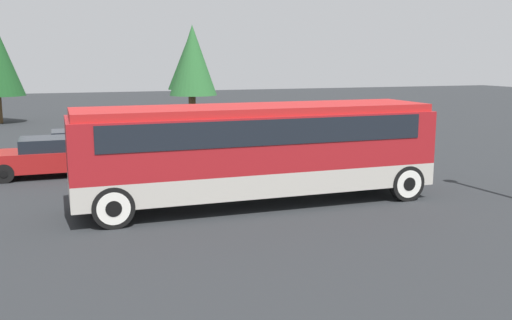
# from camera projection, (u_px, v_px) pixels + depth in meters

# --- Properties ---
(ground_plane) EXTENTS (120.00, 120.00, 0.00)m
(ground_plane) POSITION_uv_depth(u_px,v_px,m) (256.00, 203.00, 16.79)
(ground_plane) COLOR #26282B
(tour_bus) EXTENTS (10.46, 2.67, 2.88)m
(tour_bus) POSITION_uv_depth(u_px,v_px,m) (259.00, 145.00, 16.52)
(tour_bus) COLOR #B7B2A8
(tour_bus) RESTS_ON ground_plane
(parked_car_near) EXTENTS (4.76, 1.89, 1.40)m
(parked_car_near) POSITION_uv_depth(u_px,v_px,m) (61.00, 156.00, 20.77)
(parked_car_near) COLOR maroon
(parked_car_near) RESTS_ON ground_plane
(parked_car_mid) EXTENTS (4.39, 1.84, 1.32)m
(parked_car_mid) POSITION_uv_depth(u_px,v_px,m) (85.00, 145.00, 23.54)
(parked_car_mid) COLOR silver
(parked_car_mid) RESTS_ON ground_plane
(tree_left) EXTENTS (3.32, 3.32, 5.93)m
(tree_left) POSITION_uv_depth(u_px,v_px,m) (190.00, 63.00, 42.91)
(tree_left) COLOR brown
(tree_left) RESTS_ON ground_plane
(tree_center) EXTENTS (2.99, 2.99, 6.30)m
(tree_center) POSITION_uv_depth(u_px,v_px,m) (193.00, 60.00, 35.83)
(tree_center) COLOR brown
(tree_center) RESTS_ON ground_plane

